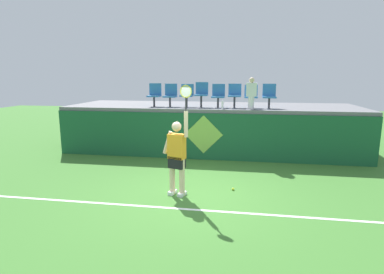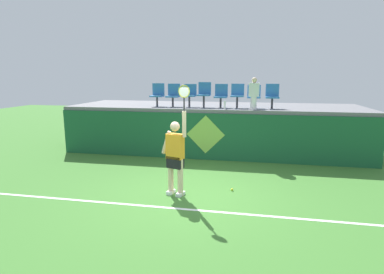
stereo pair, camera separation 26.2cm
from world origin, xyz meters
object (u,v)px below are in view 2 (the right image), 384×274
at_px(tennis_ball, 232,189).
at_px(stadium_chair_6, 254,95).
at_px(stadium_chair_3, 204,93).
at_px(stadium_chair_7, 272,95).
at_px(stadium_chair_0, 158,94).
at_px(stadium_chair_1, 173,94).
at_px(stadium_chair_5, 237,94).
at_px(spectator_0, 254,93).
at_px(water_bottle, 225,105).
at_px(stadium_chair_2, 190,94).
at_px(stadium_chair_4, 221,95).
at_px(tennis_player, 175,154).

xyz_separation_m(tennis_ball, stadium_chair_6, (0.43, 3.56, 2.07)).
bearing_deg(stadium_chair_6, stadium_chair_3, 179.91).
distance_m(tennis_ball, stadium_chair_7, 4.26).
height_order(stadium_chair_0, stadium_chair_1, stadium_chair_0).
bearing_deg(stadium_chair_5, stadium_chair_3, 179.86).
bearing_deg(stadium_chair_1, spectator_0, -8.67).
bearing_deg(water_bottle, tennis_ball, -80.61).
bearing_deg(stadium_chair_7, water_bottle, -159.19).
xyz_separation_m(stadium_chair_6, spectator_0, (0.00, -0.42, 0.10)).
bearing_deg(tennis_ball, stadium_chair_7, 73.81).
height_order(stadium_chair_2, stadium_chair_4, stadium_chair_4).
relative_size(stadium_chair_4, stadium_chair_5, 0.99).
relative_size(stadium_chair_0, stadium_chair_6, 1.05).
relative_size(tennis_ball, stadium_chair_3, 0.08).
bearing_deg(tennis_ball, stadium_chair_4, 100.86).
bearing_deg(stadium_chair_0, water_bottle, -13.24).
xyz_separation_m(stadium_chair_3, stadium_chair_7, (2.30, 0.00, -0.04)).
bearing_deg(stadium_chair_0, stadium_chair_1, 0.01).
bearing_deg(stadium_chair_5, water_bottle, -122.81).
xyz_separation_m(tennis_player, spectator_0, (1.71, 3.64, 1.23)).
xyz_separation_m(stadium_chair_4, stadium_chair_7, (1.72, 0.00, 0.01)).
relative_size(stadium_chair_4, stadium_chair_6, 1.04).
distance_m(tennis_ball, stadium_chair_0, 5.08).
bearing_deg(tennis_ball, tennis_player, -158.38).
bearing_deg(stadium_chair_1, stadium_chair_5, -0.13).
bearing_deg(spectator_0, stadium_chair_6, 90.00).
distance_m(tennis_player, stadium_chair_1, 4.37).
bearing_deg(tennis_player, stadium_chair_0, 112.47).
xyz_separation_m(stadium_chair_1, spectator_0, (2.81, -0.43, 0.09)).
distance_m(stadium_chair_5, spectator_0, 0.70).
distance_m(stadium_chair_3, spectator_0, 1.75).
xyz_separation_m(stadium_chair_2, stadium_chair_7, (2.82, 0.01, -0.00)).
bearing_deg(tennis_player, stadium_chair_2, 97.07).
bearing_deg(spectator_0, stadium_chair_0, 172.80).
bearing_deg(stadium_chair_1, water_bottle, -17.10).
distance_m(tennis_ball, stadium_chair_2, 4.50).
height_order(stadium_chair_2, stadium_chair_5, stadium_chair_5).
relative_size(stadium_chair_0, stadium_chair_1, 1.01).
xyz_separation_m(stadium_chair_2, stadium_chair_4, (1.10, 0.01, -0.01)).
distance_m(tennis_player, stadium_chair_0, 4.55).
height_order(stadium_chair_7, spectator_0, spectator_0).
height_order(water_bottle, stadium_chair_5, stadium_chair_5).
relative_size(tennis_player, stadium_chair_7, 3.12).
height_order(water_bottle, stadium_chair_3, stadium_chair_3).
relative_size(water_bottle, stadium_chair_2, 0.34).
bearing_deg(spectator_0, stadium_chair_2, 169.19).
bearing_deg(stadium_chair_3, stadium_chair_4, 0.14).
bearing_deg(tennis_ball, stadium_chair_3, 109.62).
xyz_separation_m(stadium_chair_6, stadium_chair_7, (0.61, 0.00, 0.02)).
bearing_deg(stadium_chair_3, stadium_chair_0, 179.92).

